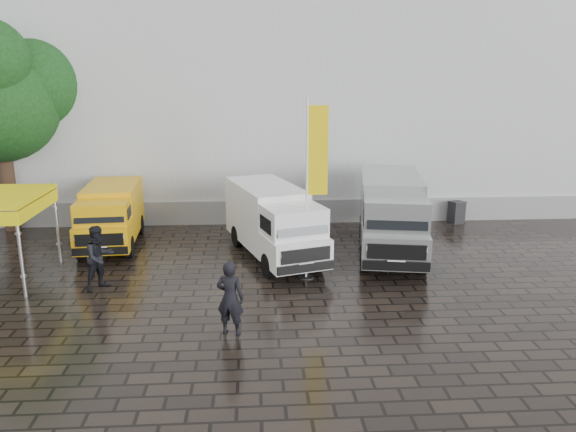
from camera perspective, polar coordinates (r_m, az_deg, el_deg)
name	(u,v)px	position (r m, az deg, el deg)	size (l,w,h in m)	color
ground	(306,294)	(16.54, 1.84, -7.88)	(120.00, 120.00, 0.00)	black
exhibition_hall	(316,77)	(31.43, 2.85, 13.91)	(44.00, 16.00, 12.00)	silver
hall_plinth	(335,211)	(24.15, 4.80, 0.53)	(44.00, 0.15, 1.00)	gray
van_yellow	(111,217)	(21.67, -17.53, -0.10)	(1.83, 4.75, 2.19)	#E5A30C
van_white	(274,224)	(19.29, -1.46, -0.79)	(1.87, 5.61, 2.43)	white
van_silver	(391,217)	(20.04, 10.41, -0.07)	(2.07, 6.20, 2.69)	#9FA2A3
flagpole	(313,179)	(16.92, 2.55, 3.75)	(0.88, 0.50, 5.56)	black
wheelie_bin	(457,212)	(25.05, 16.76, 0.39)	(0.56, 0.56, 0.93)	black
person_front	(230,298)	(13.86, -5.90, -8.29)	(0.69, 0.45, 1.89)	black
person_tent	(99,257)	(17.53, -18.62, -4.01)	(0.94, 0.73, 1.93)	black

